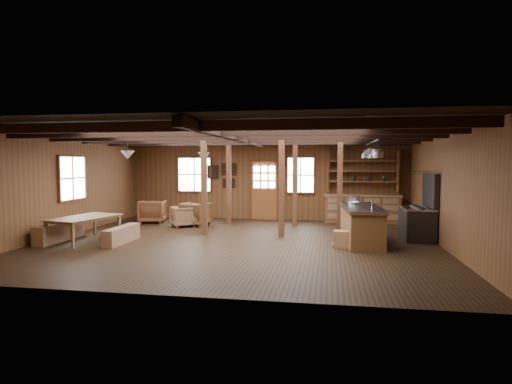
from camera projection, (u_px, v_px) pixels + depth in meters
room at (238, 188)px, 10.90m from camera, size 10.04×9.04×2.84m
ceiling_joists at (239, 138)px, 10.98m from camera, size 9.80×8.82×0.18m
timber_posts at (270, 184)px, 12.85m from camera, size 3.95×2.35×2.80m
back_door at (264, 195)px, 15.31m from camera, size 1.02×0.08×2.15m
window_back_left at (194, 175)px, 15.71m from camera, size 1.32×0.06×1.32m
window_back_right at (301, 175)px, 15.05m from camera, size 1.02×0.06×1.32m
window_left at (72, 178)px, 12.21m from camera, size 0.14×1.24×1.32m
notice_boards at (224, 174)px, 15.51m from camera, size 1.08×0.03×0.90m
back_counter at (362, 205)px, 14.51m from camera, size 2.55×0.60×2.45m
pendant_lamps at (168, 155)px, 12.20m from camera, size 1.86×2.36×0.66m
pot_rack at (372, 153)px, 10.54m from camera, size 0.31×3.00×0.42m
kitchen_island at (361, 224)px, 10.87m from camera, size 1.06×2.56×1.20m
step_stool at (342, 239)px, 10.31m from camera, size 0.48×0.36×0.40m
commercial_range at (419, 217)px, 11.33m from camera, size 0.78×1.47×1.82m
dining_table at (86, 229)px, 11.03m from camera, size 1.38×2.02×0.65m
bench_wall at (59, 232)px, 11.16m from camera, size 0.33×1.75×0.48m
bench_aisle at (122, 235)px, 10.87m from camera, size 0.29×1.52×0.42m
armchair_a at (152, 211)px, 14.50m from camera, size 0.97×0.99×0.77m
armchair_b at (196, 214)px, 13.85m from camera, size 0.94×0.96×0.75m
armchair_c at (183, 216)px, 13.65m from camera, size 0.99×0.99×0.65m
counter_pot at (355, 199)px, 11.84m from camera, size 0.30×0.30×0.18m
bowl at (353, 203)px, 11.39m from camera, size 0.33×0.33×0.07m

